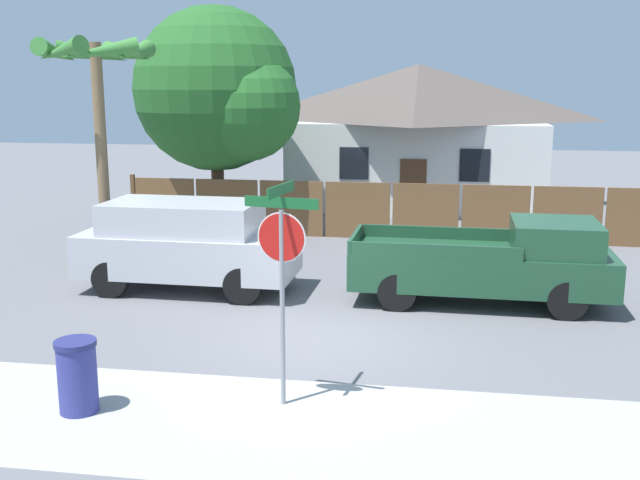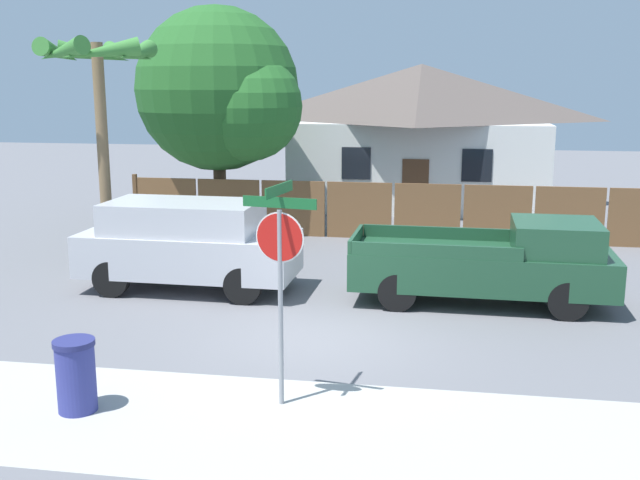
{
  "view_description": "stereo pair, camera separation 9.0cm",
  "coord_description": "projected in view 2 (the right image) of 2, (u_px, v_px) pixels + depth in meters",
  "views": [
    {
      "loc": [
        2.06,
        -12.77,
        4.58
      ],
      "look_at": [
        -0.15,
        1.07,
        1.6
      ],
      "focal_mm": 42.0,
      "sensor_mm": 36.0,
      "label": 1
    },
    {
      "loc": [
        2.15,
        -12.76,
        4.58
      ],
      "look_at": [
        -0.15,
        1.07,
        1.6
      ],
      "focal_mm": 42.0,
      "sensor_mm": 36.0,
      "label": 2
    }
  ],
  "objects": [
    {
      "name": "sidewalk_strip",
      "position": [
        275.0,
        426.0,
        10.13
      ],
      "size": [
        36.0,
        3.2,
        0.01
      ],
      "color": "#A3A39E",
      "rests_on": "ground"
    },
    {
      "name": "palm_tree",
      "position": [
        98.0,
        72.0,
        18.0
      ],
      "size": [
        2.75,
        2.96,
        5.59
      ],
      "color": "brown",
      "rests_on": "ground"
    },
    {
      "name": "trash_bin",
      "position": [
        76.0,
        375.0,
        10.51
      ],
      "size": [
        0.58,
        0.58,
        1.05
      ],
      "color": "navy",
      "rests_on": "ground"
    },
    {
      "name": "ground_plane",
      "position": [
        319.0,
        338.0,
        13.61
      ],
      "size": [
        80.0,
        80.0,
        0.0
      ],
      "primitive_type": "plane",
      "color": "slate"
    },
    {
      "name": "stop_sign",
      "position": [
        280.0,
        256.0,
        10.39
      ],
      "size": [
        1.07,
        0.96,
        3.21
      ],
      "rotation": [
        0.0,
        0.0,
        -0.16
      ],
      "color": "gray",
      "rests_on": "ground"
    },
    {
      "name": "house",
      "position": [
        420.0,
        132.0,
        28.4
      ],
      "size": [
        9.75,
        7.29,
        5.22
      ],
      "color": "white",
      "rests_on": "ground"
    },
    {
      "name": "oak_tree",
      "position": [
        224.0,
        93.0,
        22.92
      ],
      "size": [
        5.29,
        5.04,
        6.86
      ],
      "color": "brown",
      "rests_on": "ground"
    },
    {
      "name": "wooden_fence",
      "position": [
        393.0,
        211.0,
        21.99
      ],
      "size": [
        16.11,
        0.12,
        1.77
      ],
      "color": "brown",
      "rests_on": "ground"
    },
    {
      "name": "orange_pickup",
      "position": [
        493.0,
        263.0,
        15.56
      ],
      "size": [
        5.4,
        2.09,
        1.79
      ],
      "rotation": [
        0.0,
        0.0,
        -0.02
      ],
      "color": "#1E472D",
      "rests_on": "ground"
    },
    {
      "name": "red_suv",
      "position": [
        188.0,
        243.0,
        16.59
      ],
      "size": [
        4.8,
        2.07,
        1.99
      ],
      "rotation": [
        0.0,
        0.0,
        -0.02
      ],
      "color": "#B7B7BC",
      "rests_on": "ground"
    }
  ]
}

